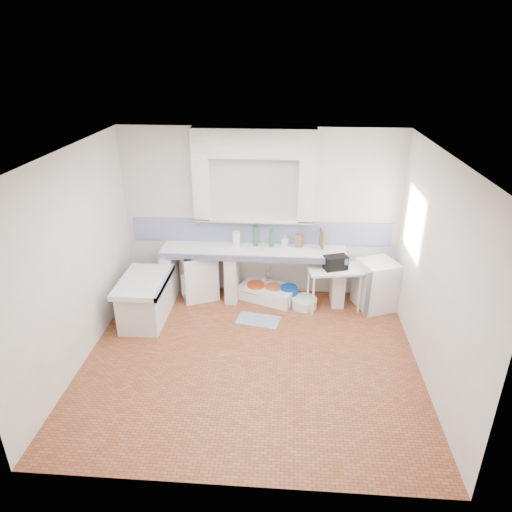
# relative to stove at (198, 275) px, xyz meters

# --- Properties ---
(floor) EXTENTS (4.50, 4.50, 0.00)m
(floor) POSITION_rel_stove_xyz_m (1.02, -1.70, -0.40)
(floor) COLOR brown
(floor) RESTS_ON ground
(ceiling) EXTENTS (4.50, 4.50, 0.00)m
(ceiling) POSITION_rel_stove_xyz_m (1.02, -1.70, 2.40)
(ceiling) COLOR silver
(ceiling) RESTS_ON ground
(wall_back) EXTENTS (4.50, 0.00, 4.50)m
(wall_back) POSITION_rel_stove_xyz_m (1.02, 0.30, 1.00)
(wall_back) COLOR silver
(wall_back) RESTS_ON ground
(wall_front) EXTENTS (4.50, 0.00, 4.50)m
(wall_front) POSITION_rel_stove_xyz_m (1.02, -3.70, 1.00)
(wall_front) COLOR silver
(wall_front) RESTS_ON ground
(wall_left) EXTENTS (0.00, 4.50, 4.50)m
(wall_left) POSITION_rel_stove_xyz_m (-1.23, -1.70, 1.00)
(wall_left) COLOR silver
(wall_left) RESTS_ON ground
(wall_right) EXTENTS (0.00, 4.50, 4.50)m
(wall_right) POSITION_rel_stove_xyz_m (3.27, -1.70, 1.00)
(wall_right) COLOR silver
(wall_right) RESTS_ON ground
(alcove_mass) EXTENTS (1.90, 0.25, 0.45)m
(alcove_mass) POSITION_rel_stove_xyz_m (0.92, 0.17, 2.17)
(alcove_mass) COLOR silver
(alcove_mass) RESTS_ON ground
(window_frame) EXTENTS (0.35, 0.86, 1.06)m
(window_frame) POSITION_rel_stove_xyz_m (3.45, -0.50, 1.20)
(window_frame) COLOR #3B2512
(window_frame) RESTS_ON ground
(lace_valance) EXTENTS (0.01, 0.84, 0.24)m
(lace_valance) POSITION_rel_stove_xyz_m (3.30, -0.50, 1.58)
(lace_valance) COLOR white
(lace_valance) RESTS_ON ground
(counter_slab) EXTENTS (3.00, 0.60, 0.08)m
(counter_slab) POSITION_rel_stove_xyz_m (0.92, -0.00, 0.46)
(counter_slab) COLOR white
(counter_slab) RESTS_ON ground
(counter_lip) EXTENTS (3.00, 0.04, 0.10)m
(counter_lip) POSITION_rel_stove_xyz_m (0.92, -0.28, 0.46)
(counter_lip) COLOR navy
(counter_lip) RESTS_ON ground
(counter_pier_left) EXTENTS (0.20, 0.55, 0.82)m
(counter_pier_left) POSITION_rel_stove_xyz_m (-0.48, -0.00, 0.01)
(counter_pier_left) COLOR silver
(counter_pier_left) RESTS_ON ground
(counter_pier_mid) EXTENTS (0.20, 0.55, 0.82)m
(counter_pier_mid) POSITION_rel_stove_xyz_m (0.57, -0.00, 0.01)
(counter_pier_mid) COLOR silver
(counter_pier_mid) RESTS_ON ground
(counter_pier_right) EXTENTS (0.20, 0.55, 0.82)m
(counter_pier_right) POSITION_rel_stove_xyz_m (2.32, -0.00, 0.01)
(counter_pier_right) COLOR silver
(counter_pier_right) RESTS_ON ground
(peninsula_top) EXTENTS (0.70, 1.10, 0.08)m
(peninsula_top) POSITION_rel_stove_xyz_m (-0.68, -0.80, 0.26)
(peninsula_top) COLOR white
(peninsula_top) RESTS_ON ground
(peninsula_base) EXTENTS (0.60, 1.00, 0.62)m
(peninsula_base) POSITION_rel_stove_xyz_m (-0.68, -0.80, -0.09)
(peninsula_base) COLOR silver
(peninsula_base) RESTS_ON ground
(peninsula_lip) EXTENTS (0.04, 1.10, 0.10)m
(peninsula_lip) POSITION_rel_stove_xyz_m (-0.35, -0.80, 0.26)
(peninsula_lip) COLOR navy
(peninsula_lip) RESTS_ON ground
(backsplash) EXTENTS (4.27, 0.03, 0.40)m
(backsplash) POSITION_rel_stove_xyz_m (1.02, 0.28, 0.70)
(backsplash) COLOR navy
(backsplash) RESTS_ON ground
(stove) EXTENTS (0.74, 0.73, 0.80)m
(stove) POSITION_rel_stove_xyz_m (0.00, 0.00, 0.00)
(stove) COLOR white
(stove) RESTS_ON ground
(sink) EXTENTS (1.03, 0.80, 0.22)m
(sink) POSITION_rel_stove_xyz_m (1.17, -0.02, -0.29)
(sink) COLOR white
(sink) RESTS_ON ground
(side_table) EXTENTS (0.92, 0.62, 0.04)m
(side_table) POSITION_rel_stove_xyz_m (2.24, -0.22, -0.05)
(side_table) COLOR white
(side_table) RESTS_ON ground
(fridge) EXTENTS (0.69, 0.69, 0.82)m
(fridge) POSITION_rel_stove_xyz_m (2.93, -0.16, 0.01)
(fridge) COLOR white
(fridge) RESTS_ON ground
(bucket_red) EXTENTS (0.34, 0.34, 0.28)m
(bucket_red) POSITION_rel_stove_xyz_m (0.97, -0.03, -0.26)
(bucket_red) COLOR red
(bucket_red) RESTS_ON ground
(bucket_orange) EXTENTS (0.38, 0.38, 0.27)m
(bucket_orange) POSITION_rel_stove_xyz_m (1.27, -0.07, -0.27)
(bucket_orange) COLOR #CE5B31
(bucket_orange) RESTS_ON ground
(bucket_blue) EXTENTS (0.33, 0.33, 0.27)m
(bucket_blue) POSITION_rel_stove_xyz_m (1.52, -0.09, -0.26)
(bucket_blue) COLOR #083BB1
(bucket_blue) RESTS_ON ground
(basin_white) EXTENTS (0.52, 0.52, 0.16)m
(basin_white) POSITION_rel_stove_xyz_m (1.78, -0.25, -0.32)
(basin_white) COLOR white
(basin_white) RESTS_ON ground
(water_bottle_a) EXTENTS (0.09, 0.09, 0.33)m
(water_bottle_a) POSITION_rel_stove_xyz_m (1.09, 0.11, -0.24)
(water_bottle_a) COLOR silver
(water_bottle_a) RESTS_ON ground
(water_bottle_b) EXTENTS (0.08, 0.08, 0.27)m
(water_bottle_b) POSITION_rel_stove_xyz_m (1.30, 0.14, -0.27)
(water_bottle_b) COLOR silver
(water_bottle_b) RESTS_ON ground
(black_bag) EXTENTS (0.40, 0.30, 0.22)m
(black_bag) POSITION_rel_stove_xyz_m (2.24, -0.24, 0.42)
(black_bag) COLOR black
(black_bag) RESTS_ON side_table
(green_bottle_a) EXTENTS (0.09, 0.09, 0.35)m
(green_bottle_a) POSITION_rel_stove_xyz_m (0.95, 0.15, 0.67)
(green_bottle_a) COLOR #2A663C
(green_bottle_a) RESTS_ON counter_slab
(green_bottle_b) EXTENTS (0.09, 0.09, 0.31)m
(green_bottle_b) POSITION_rel_stove_xyz_m (1.22, 0.12, 0.66)
(green_bottle_b) COLOR #2A663C
(green_bottle_b) RESTS_ON counter_slab
(knife_block) EXTENTS (0.11, 0.10, 0.22)m
(knife_block) POSITION_rel_stove_xyz_m (1.66, 0.15, 0.61)
(knife_block) COLOR brown
(knife_block) RESTS_ON counter_slab
(cutting_board) EXTENTS (0.06, 0.23, 0.32)m
(cutting_board) POSITION_rel_stove_xyz_m (2.03, 0.15, 0.66)
(cutting_board) COLOR brown
(cutting_board) RESTS_ON counter_slab
(paper_towel) EXTENTS (0.15, 0.15, 0.25)m
(paper_towel) POSITION_rel_stove_xyz_m (0.64, 0.12, 0.62)
(paper_towel) COLOR white
(paper_towel) RESTS_ON counter_slab
(soap_bottle) EXTENTS (0.12, 0.12, 0.20)m
(soap_bottle) POSITION_rel_stove_xyz_m (1.44, 0.15, 0.60)
(soap_bottle) COLOR white
(soap_bottle) RESTS_ON counter_slab
(rug) EXTENTS (0.71, 0.49, 0.01)m
(rug) POSITION_rel_stove_xyz_m (1.06, -0.71, -0.39)
(rug) COLOR navy
(rug) RESTS_ON ground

